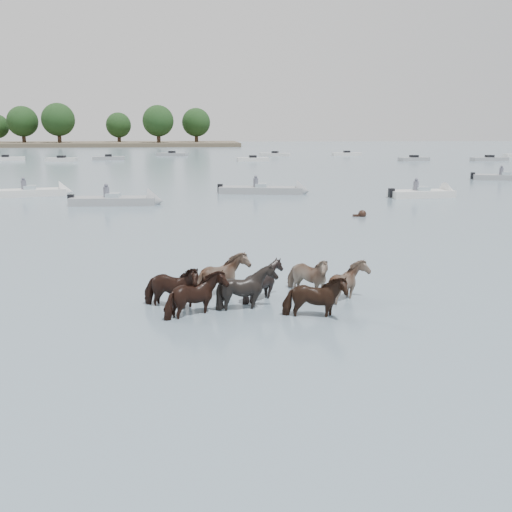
{
  "coord_description": "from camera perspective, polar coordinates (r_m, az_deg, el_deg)",
  "views": [
    {
      "loc": [
        -0.91,
        -13.97,
        4.57
      ],
      "look_at": [
        0.62,
        1.49,
        1.1
      ],
      "focal_mm": 39.98,
      "sensor_mm": 36.0,
      "label": 1
    }
  ],
  "objects": [
    {
      "name": "motorboat_b",
      "position": [
        36.21,
        -12.85,
        5.39
      ],
      "size": [
        5.83,
        1.88,
        1.92
      ],
      "rotation": [
        0.0,
        0.0,
        -0.05
      ],
      "color": "gray",
      "rests_on": "ground"
    },
    {
      "name": "pony_herd",
      "position": [
        15.13,
        -0.07,
        -3.28
      ],
      "size": [
        6.41,
        3.55,
        1.43
      ],
      "color": "black",
      "rests_on": "ground"
    },
    {
      "name": "ground",
      "position": [
        14.73,
        -1.83,
        -5.5
      ],
      "size": [
        400.0,
        400.0,
        0.0
      ],
      "primitive_type": "plane",
      "color": "slate",
      "rests_on": "ground"
    },
    {
      "name": "motorboat_c",
      "position": [
        41.5,
        1.67,
        6.57
      ],
      "size": [
        6.71,
        2.84,
        1.92
      ],
      "rotation": [
        0.0,
        0.0,
        -0.2
      ],
      "color": "gray",
      "rests_on": "ground"
    },
    {
      "name": "swimming_pony",
      "position": [
        31.05,
        10.5,
        4.1
      ],
      "size": [
        0.72,
        0.44,
        0.44
      ],
      "color": "black",
      "rests_on": "ground"
    },
    {
      "name": "distant_flotilla",
      "position": [
        92.4,
        -4.86,
        9.88
      ],
      "size": [
        108.44,
        23.65,
        0.93
      ],
      "color": "gray",
      "rests_on": "ground"
    },
    {
      "name": "motorboat_d",
      "position": [
        41.14,
        17.1,
        5.98
      ],
      "size": [
        5.04,
        2.03,
        1.92
      ],
      "rotation": [
        0.0,
        0.0,
        0.09
      ],
      "color": "silver",
      "rests_on": "ground"
    },
    {
      "name": "motorboat_a",
      "position": [
        42.93,
        -20.64,
        5.98
      ],
      "size": [
        5.46,
        2.83,
        1.92
      ],
      "rotation": [
        0.0,
        0.0,
        0.25
      ],
      "color": "silver",
      "rests_on": "ground"
    }
  ]
}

